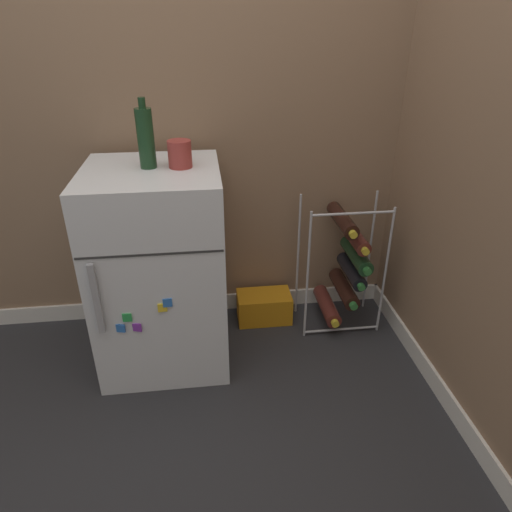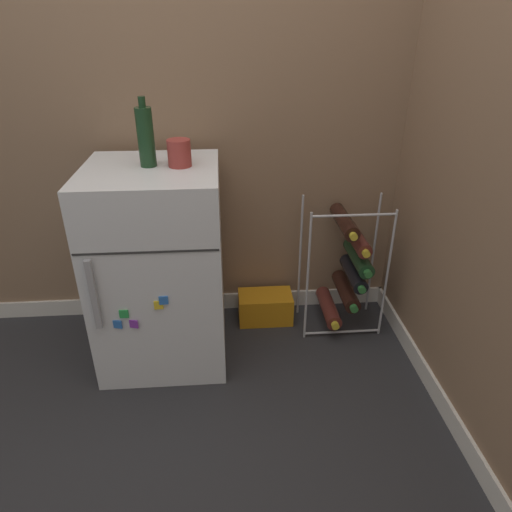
# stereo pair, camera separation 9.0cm
# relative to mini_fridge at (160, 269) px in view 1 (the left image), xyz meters

# --- Properties ---
(ground_plane) EXTENTS (14.00, 14.00, 0.00)m
(ground_plane) POSITION_rel_mini_fridge_xyz_m (0.28, -0.30, -0.45)
(ground_plane) COLOR #28282B
(wall_back) EXTENTS (6.77, 0.07, 2.50)m
(wall_back) POSITION_rel_mini_fridge_xyz_m (0.28, 0.36, 0.79)
(wall_back) COLOR #84664C
(wall_back) RESTS_ON ground_plane
(mini_fridge) EXTENTS (0.55, 0.57, 0.91)m
(mini_fridge) POSITION_rel_mini_fridge_xyz_m (0.00, 0.00, 0.00)
(mini_fridge) COLOR silver
(mini_fridge) RESTS_ON ground_plane
(wine_rack) EXTENTS (0.40, 0.33, 0.68)m
(wine_rack) POSITION_rel_mini_fridge_xyz_m (0.90, 0.14, -0.12)
(wine_rack) COLOR #B2B2B7
(wine_rack) RESTS_ON ground_plane
(soda_box) EXTENTS (0.28, 0.17, 0.15)m
(soda_box) POSITION_rel_mini_fridge_xyz_m (0.49, 0.20, -0.38)
(soda_box) COLOR orange
(soda_box) RESTS_ON ground_plane
(fridge_top_cup) EXTENTS (0.09, 0.09, 0.11)m
(fridge_top_cup) POSITION_rel_mini_fridge_xyz_m (0.12, 0.01, 0.51)
(fridge_top_cup) COLOR maroon
(fridge_top_cup) RESTS_ON mini_fridge
(fridge_top_bottle) EXTENTS (0.07, 0.07, 0.27)m
(fridge_top_bottle) POSITION_rel_mini_fridge_xyz_m (-0.00, 0.02, 0.57)
(fridge_top_bottle) COLOR #19381E
(fridge_top_bottle) RESTS_ON mini_fridge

